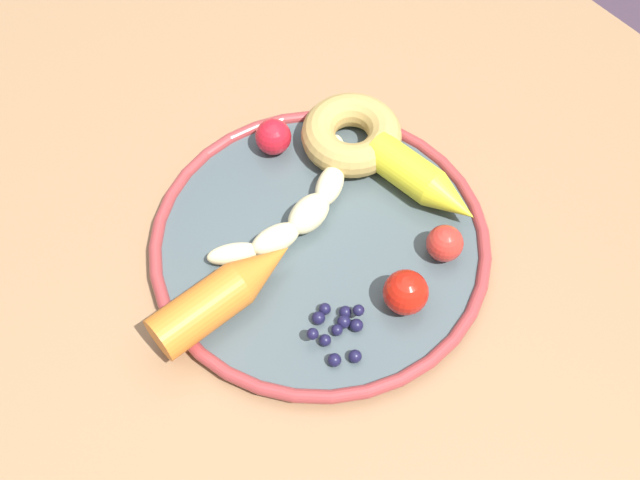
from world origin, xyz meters
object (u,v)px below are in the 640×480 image
object	(u,v)px
blueberry_pile	(338,329)
plate	(320,242)
donut	(351,135)
tomato_near	(405,293)
banana	(301,210)
carrot_orange	(226,292)
tomato_mid	(445,243)
tomato_far	(273,137)
dining_table	(317,259)
carrot_yellow	(423,182)

from	to	relation	value
blueberry_pile	plate	bearing A→B (deg)	152.09
donut	tomato_near	world-z (taller)	tomato_near
banana	donut	xyz separation A→B (m)	(-0.04, 0.09, 0.00)
plate	carrot_orange	world-z (taller)	carrot_orange
donut	tomato_mid	world-z (taller)	same
plate	donut	world-z (taller)	donut
carrot_orange	blueberry_pile	world-z (taller)	carrot_orange
blueberry_pile	tomato_far	distance (m)	0.21
carrot_orange	donut	xyz separation A→B (m)	(-0.08, 0.20, -0.00)
banana	donut	size ratio (longest dim) A/B	1.92
dining_table	donut	world-z (taller)	donut
dining_table	tomato_mid	distance (m)	0.17
carrot_yellow	blueberry_pile	bearing A→B (deg)	-66.33
banana	carrot_orange	size ratio (longest dim) A/B	1.36
plate	tomato_mid	bearing A→B (deg)	45.61
plate	tomato_far	bearing A→B (deg)	165.78
blueberry_pile	tomato_mid	xyz separation A→B (m)	(-0.01, 0.13, 0.01)
blueberry_pile	tomato_far	world-z (taller)	tomato_far
dining_table	banana	size ratio (longest dim) A/B	5.86
dining_table	carrot_orange	size ratio (longest dim) A/B	7.95
tomato_near	carrot_orange	bearing A→B (deg)	-127.11
plate	tomato_mid	size ratio (longest dim) A/B	9.38
tomato_mid	tomato_far	distance (m)	0.20
carrot_orange	tomato_mid	xyz separation A→B (m)	(0.08, 0.19, -0.00)
plate	banana	distance (m)	0.04
banana	dining_table	bearing A→B (deg)	87.06
plate	tomato_near	xyz separation A→B (m)	(0.10, 0.02, 0.02)
tomato_mid	tomato_far	world-z (taller)	tomato_far
tomato_near	tomato_far	bearing A→B (deg)	177.03
tomato_near	tomato_far	world-z (taller)	tomato_near
plate	blueberry_pile	xyz separation A→B (m)	(0.08, -0.04, 0.01)
donut	tomato_far	distance (m)	0.08
blueberry_pile	tomato_far	size ratio (longest dim) A/B	1.71
carrot_yellow	plate	bearing A→B (deg)	-98.55
donut	blueberry_pile	xyz separation A→B (m)	(0.16, -0.14, -0.01)
tomato_mid	dining_table	bearing A→B (deg)	-150.54
carrot_yellow	tomato_near	size ratio (longest dim) A/B	3.10
donut	blueberry_pile	bearing A→B (deg)	-41.50
banana	carrot_yellow	world-z (taller)	carrot_yellow
plate	donut	xyz separation A→B (m)	(-0.07, 0.09, 0.02)
plate	blueberry_pile	size ratio (longest dim) A/B	5.16
dining_table	donut	xyz separation A→B (m)	(-0.04, 0.07, 0.11)
blueberry_pile	banana	bearing A→B (deg)	158.42
dining_table	banana	distance (m)	0.11
banana	blueberry_pile	size ratio (longest dim) A/B	3.13
donut	tomato_near	size ratio (longest dim) A/B	2.51
tomato_near	tomato_mid	size ratio (longest dim) A/B	1.18
blueberry_pile	tomato_mid	distance (m)	0.13
dining_table	plate	size ratio (longest dim) A/B	3.56
plate	tomato_near	size ratio (longest dim) A/B	7.96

